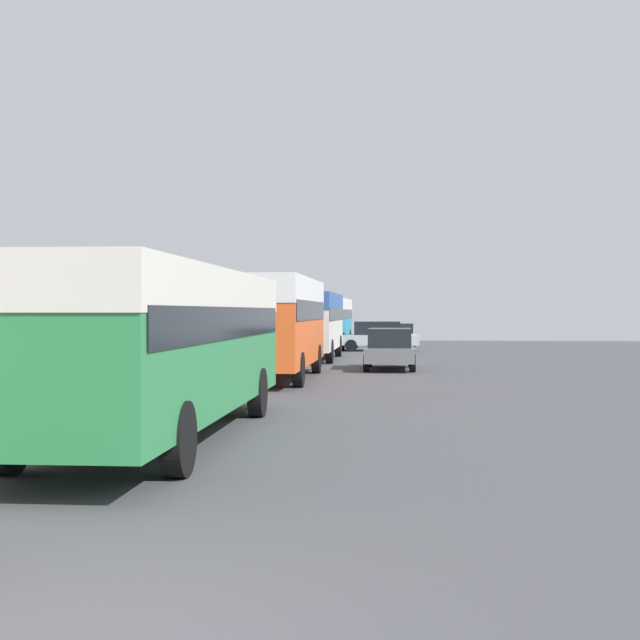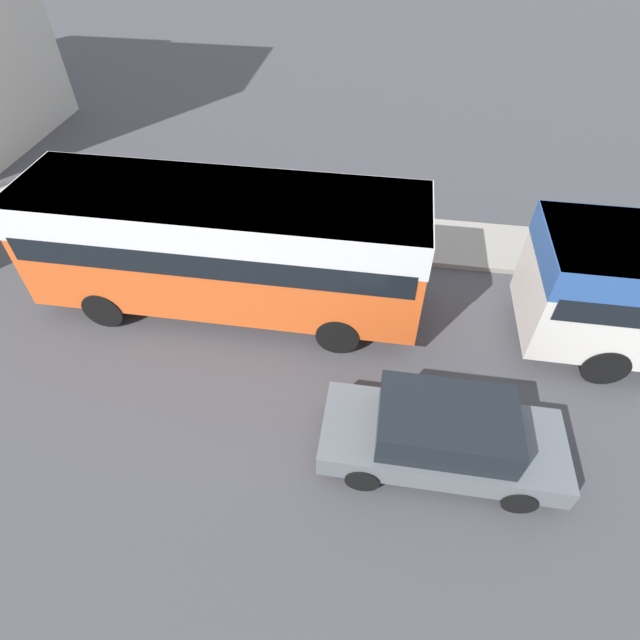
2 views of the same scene
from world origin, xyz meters
The scene contains 2 objects.
bus_following centered at (-1.72, 22.44, 2.06)m, with size 2.60×9.20×3.19m.
car_far_curb centered at (1.97, 27.55, 0.79)m, with size 1.84×4.47×1.52m.
Camera 2 is at (7.26, 26.07, 8.78)m, focal length 28.00 mm.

